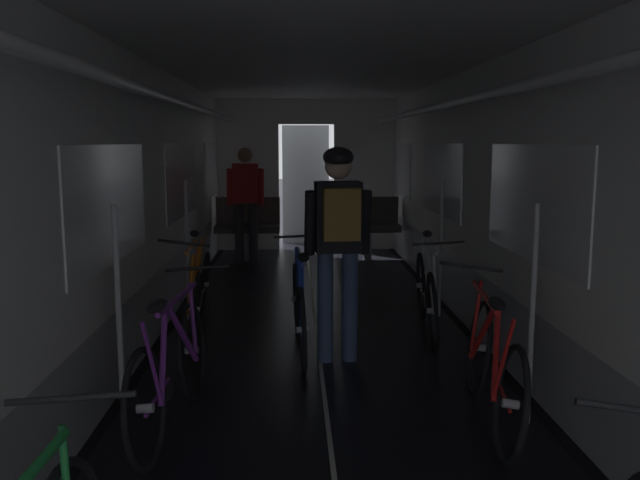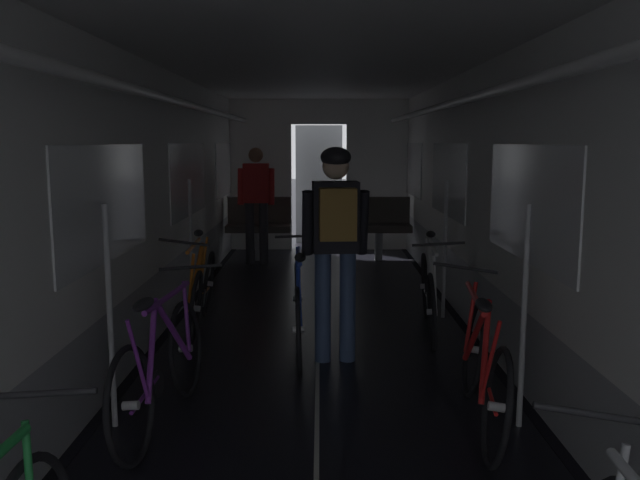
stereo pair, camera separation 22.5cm
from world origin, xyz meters
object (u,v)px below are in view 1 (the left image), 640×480
(bench_seat_far_left, at_px, (248,223))
(bicycle_purple, at_px, (171,369))
(bicycle_blue_in_aisle, at_px, (299,308))
(bicycle_red, at_px, (492,365))
(person_cyclist_aisle, at_px, (338,231))
(person_standing_near_bench, at_px, (246,197))
(bicycle_white, at_px, (427,292))
(bench_seat_far_right, at_px, (367,222))
(bicycle_orange, at_px, (199,291))

(bench_seat_far_left, height_order, bicycle_purple, bench_seat_far_left)
(bench_seat_far_left, xyz_separation_m, bicycle_blue_in_aisle, (0.74, -4.47, -0.18))
(bicycle_red, relative_size, bicycle_blue_in_aisle, 1.00)
(bicycle_blue_in_aisle, bearing_deg, bench_seat_far_left, 99.36)
(bench_seat_far_left, bearing_deg, bicycle_purple, -90.63)
(bicycle_blue_in_aisle, bearing_deg, bicycle_red, -51.42)
(person_cyclist_aisle, relative_size, person_standing_near_bench, 1.03)
(bicycle_white, bearing_deg, bench_seat_far_left, 116.26)
(bench_seat_far_right, xyz_separation_m, bicycle_purple, (-1.87, -5.96, -0.19))
(bench_seat_far_left, relative_size, bicycle_blue_in_aisle, 0.58)
(bicycle_orange, bearing_deg, bicycle_white, -3.49)
(bicycle_white, bearing_deg, bicycle_purple, -134.32)
(bicycle_orange, distance_m, person_standing_near_bench, 3.47)
(bench_seat_far_left, bearing_deg, bicycle_white, -63.74)
(person_cyclist_aisle, xyz_separation_m, bicycle_blue_in_aisle, (-0.31, 0.27, -0.69))
(bicycle_white, height_order, bicycle_blue_in_aisle, bicycle_white)
(person_cyclist_aisle, bearing_deg, person_standing_near_bench, 103.46)
(bicycle_red, relative_size, bicycle_orange, 1.00)
(bicycle_purple, relative_size, bicycle_orange, 1.00)
(bench_seat_far_left, distance_m, bicycle_purple, 5.96)
(bench_seat_far_left, bearing_deg, bench_seat_far_right, 0.00)
(bicycle_purple, height_order, bicycle_blue_in_aisle, bicycle_purple)
(bicycle_blue_in_aisle, xyz_separation_m, person_standing_near_bench, (-0.73, 4.09, 0.59))
(bench_seat_far_left, bearing_deg, person_cyclist_aisle, -77.54)
(bicycle_white, distance_m, bicycle_blue_in_aisle, 1.32)
(bicycle_white, distance_m, person_standing_near_bench, 4.07)
(bicycle_red, relative_size, person_cyclist_aisle, 0.98)
(bicycle_white, relative_size, bicycle_purple, 1.00)
(bench_seat_far_right, height_order, bicycle_orange, same)
(bicycle_orange, relative_size, bicycle_blue_in_aisle, 1.00)
(bicycle_white, distance_m, bicycle_purple, 2.86)
(bicycle_red, xyz_separation_m, bicycle_blue_in_aisle, (-1.20, 1.50, 0.00))
(bicycle_white, height_order, bicycle_red, bicycle_red)
(bicycle_red, xyz_separation_m, person_standing_near_bench, (-1.93, 5.60, 0.59))
(bench_seat_far_left, distance_m, bench_seat_far_right, 1.80)
(bicycle_white, xyz_separation_m, bicycle_red, (0.00, -2.06, -0.00))
(bicycle_blue_in_aisle, bearing_deg, bench_seat_far_right, 76.62)
(bicycle_white, distance_m, bicycle_red, 2.06)
(bench_seat_far_left, bearing_deg, bicycle_red, -72.05)
(bicycle_purple, xyz_separation_m, bicycle_blue_in_aisle, (0.80, 1.49, 0.00))
(bicycle_purple, bearing_deg, bench_seat_far_left, 89.37)
(bench_seat_far_right, height_order, person_standing_near_bench, person_standing_near_bench)
(bench_seat_far_right, xyz_separation_m, bicycle_red, (0.13, -5.97, -0.19))
(bench_seat_far_left, xyz_separation_m, person_standing_near_bench, (0.00, -0.38, 0.41))
(bicycle_orange, bearing_deg, bench_seat_far_right, 62.13)
(bench_seat_far_right, bearing_deg, bicycle_orange, -117.87)
(person_cyclist_aisle, bearing_deg, bicycle_white, 42.91)
(bicycle_orange, bearing_deg, person_cyclist_aisle, -37.38)
(bicycle_purple, distance_m, person_cyclist_aisle, 1.79)
(bicycle_blue_in_aisle, bearing_deg, person_cyclist_aisle, -40.64)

